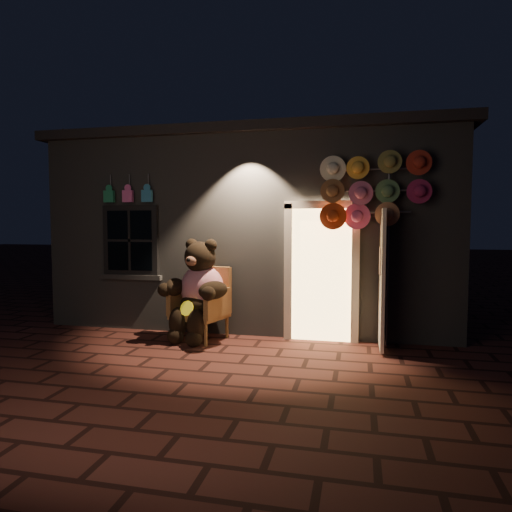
% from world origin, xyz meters
% --- Properties ---
extents(ground, '(60.00, 60.00, 0.00)m').
position_xyz_m(ground, '(0.00, 0.00, 0.00)').
color(ground, '#50251E').
rests_on(ground, ground).
extents(shop_building, '(7.30, 5.95, 3.51)m').
position_xyz_m(shop_building, '(0.00, 3.99, 1.74)').
color(shop_building, slate).
rests_on(shop_building, ground).
extents(wicker_armchair, '(0.93, 0.89, 1.14)m').
position_xyz_m(wicker_armchair, '(-0.51, 1.18, 0.57)').
color(wicker_armchair, olive).
rests_on(wicker_armchair, ground).
extents(teddy_bear, '(1.12, 1.01, 1.61)m').
position_xyz_m(teddy_bear, '(-0.53, 1.03, 0.79)').
color(teddy_bear, '#B71338').
rests_on(teddy_bear, ground).
extents(hat_rack, '(1.63, 0.22, 2.88)m').
position_xyz_m(hat_rack, '(2.08, 1.28, 2.33)').
color(hat_rack, '#59595E').
rests_on(hat_rack, ground).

